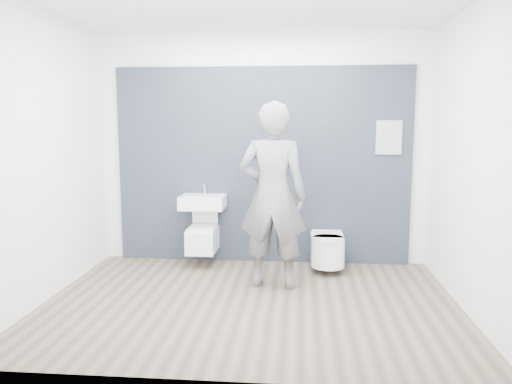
# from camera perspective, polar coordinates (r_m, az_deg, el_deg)

# --- Properties ---
(ground) EXTENTS (4.00, 4.00, 0.00)m
(ground) POSITION_cam_1_polar(r_m,az_deg,el_deg) (4.97, -0.63, -12.48)
(ground) COLOR brown
(ground) RESTS_ON ground
(room_shell) EXTENTS (4.00, 4.00, 4.00)m
(room_shell) POSITION_cam_1_polar(r_m,az_deg,el_deg) (4.65, -0.66, 8.00)
(room_shell) COLOR white
(room_shell) RESTS_ON ground
(tile_wall) EXTENTS (3.60, 0.06, 2.40)m
(tile_wall) POSITION_cam_1_polar(r_m,az_deg,el_deg) (6.36, 0.70, -7.83)
(tile_wall) COLOR black
(tile_wall) RESTS_ON ground
(washbasin) EXTENTS (0.53, 0.40, 0.40)m
(washbasin) POSITION_cam_1_polar(r_m,az_deg,el_deg) (6.06, -6.11, -1.11)
(washbasin) COLOR white
(washbasin) RESTS_ON ground
(toilet_square) EXTENTS (0.34, 0.49, 0.66)m
(toilet_square) POSITION_cam_1_polar(r_m,az_deg,el_deg) (6.11, -6.12, -5.22)
(toilet_square) COLOR white
(toilet_square) RESTS_ON ground
(toilet_rounded) EXTENTS (0.38, 0.64, 0.35)m
(toilet_rounded) POSITION_cam_1_polar(r_m,az_deg,el_deg) (5.95, 8.16, -6.50)
(toilet_rounded) COLOR white
(toilet_rounded) RESTS_ON ground
(info_placard) EXTENTS (0.30, 0.03, 0.40)m
(info_placard) POSITION_cam_1_polar(r_m,az_deg,el_deg) (6.39, 14.43, -8.03)
(info_placard) COLOR white
(info_placard) RESTS_ON ground
(visitor) EXTENTS (0.75, 0.53, 1.95)m
(visitor) POSITION_cam_1_polar(r_m,az_deg,el_deg) (5.19, 1.92, -0.46)
(visitor) COLOR gray
(visitor) RESTS_ON ground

